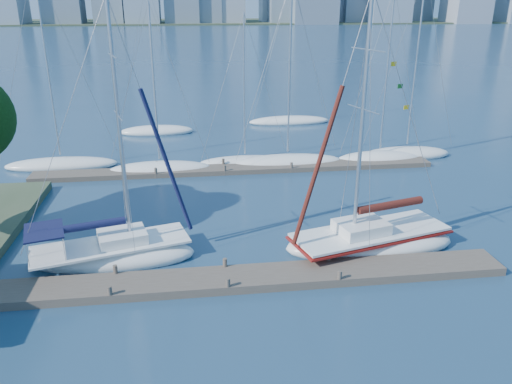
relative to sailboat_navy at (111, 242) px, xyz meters
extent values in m
plane|color=#182E4D|center=(5.42, -2.87, -1.03)|extent=(700.00, 700.00, 0.00)
cube|color=#50453B|center=(5.42, -2.87, -0.83)|extent=(26.00, 2.00, 0.40)
cube|color=#50453B|center=(7.42, 13.13, -0.85)|extent=(30.00, 1.80, 0.36)
cube|color=#38472D|center=(5.42, 317.13, -1.03)|extent=(800.00, 100.00, 1.50)
ellipsoid|color=white|center=(0.00, 0.00, -0.79)|extent=(8.45, 4.65, 1.41)
cube|color=white|center=(0.00, 0.00, -0.14)|extent=(7.82, 4.30, 0.11)
cube|color=white|center=(0.54, 0.15, 0.19)|extent=(2.63, 2.24, 0.52)
cylinder|color=silver|center=(0.90, 0.25, 5.60)|extent=(0.17, 0.17, 11.38)
cylinder|color=silver|center=(-0.93, -0.25, 0.95)|extent=(3.70, 1.09, 0.09)
cylinder|color=#11163A|center=(-0.93, -0.25, 1.04)|extent=(3.48, 1.28, 0.38)
cube|color=#11163A|center=(-2.79, -0.76, 1.13)|extent=(2.22, 2.60, 0.08)
ellipsoid|color=white|center=(13.04, -0.37, -0.77)|extent=(9.27, 5.09, 1.55)
cube|color=white|center=(13.04, -0.37, -0.05)|extent=(8.59, 4.69, 0.12)
cube|color=white|center=(12.44, -0.53, 0.31)|extent=(2.88, 2.46, 0.57)
cylinder|color=silver|center=(12.04, -0.64, 5.77)|extent=(0.19, 0.19, 11.53)
cylinder|color=silver|center=(14.06, -0.09, 1.14)|extent=(4.06, 1.19, 0.10)
cylinder|color=#3E0F0D|center=(14.06, -0.09, 1.24)|extent=(3.82, 1.40, 0.41)
cube|color=maroon|center=(13.04, -0.37, -0.22)|extent=(8.80, 4.85, 0.10)
ellipsoid|color=white|center=(-5.96, 15.81, -0.82)|extent=(8.77, 3.87, 1.15)
cylinder|color=silver|center=(-5.96, 15.81, 6.77)|extent=(0.13, 0.13, 13.51)
ellipsoid|color=white|center=(1.65, 13.74, -0.82)|extent=(8.03, 4.48, 1.16)
cylinder|color=silver|center=(1.65, 13.74, 5.51)|extent=(0.13, 0.13, 10.97)
ellipsoid|color=white|center=(8.18, 14.81, -0.85)|extent=(7.50, 4.17, 0.98)
cylinder|color=silver|center=(8.18, 14.81, 5.08)|extent=(0.11, 0.11, 10.44)
ellipsoid|color=white|center=(11.49, 14.19, -0.81)|extent=(9.04, 4.93, 1.22)
cylinder|color=silver|center=(11.49, 14.19, 6.32)|extent=(0.13, 0.13, 12.47)
ellipsoid|color=white|center=(19.01, 14.28, -0.82)|extent=(7.13, 3.18, 1.17)
cylinder|color=silver|center=(19.01, 14.28, 6.00)|extent=(0.13, 0.13, 11.93)
ellipsoid|color=white|center=(21.61, 15.07, -0.81)|extent=(7.57, 3.17, 1.23)
cylinder|color=silver|center=(21.61, 15.07, 6.62)|extent=(0.13, 0.13, 13.07)
ellipsoid|color=white|center=(0.75, 25.74, -0.82)|extent=(7.44, 4.13, 1.17)
cylinder|color=silver|center=(0.75, 25.74, 6.34)|extent=(0.13, 0.13, 12.62)
ellipsoid|color=white|center=(14.37, 28.39, -0.82)|extent=(8.81, 4.96, 1.15)
cylinder|color=silver|center=(14.37, 28.39, 6.70)|extent=(0.13, 0.13, 13.38)
camera|label=1|loc=(4.21, -22.57, 10.95)|focal=35.00mm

